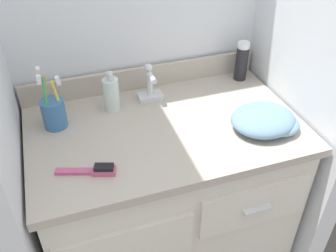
{
  "coord_description": "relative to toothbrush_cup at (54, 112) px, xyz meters",
  "views": [
    {
      "loc": [
        -0.31,
        -0.95,
        1.52
      ],
      "look_at": [
        0.0,
        -0.03,
        0.78
      ],
      "focal_mm": 40.0,
      "sensor_mm": 36.0,
      "label": 1
    }
  ],
  "objects": [
    {
      "name": "shaving_cream_can",
      "position": [
        0.73,
        0.09,
        0.02
      ],
      "size": [
        0.05,
        0.05,
        0.16
      ],
      "color": "black",
      "rests_on": "vanity"
    },
    {
      "name": "wall_right",
      "position": [
        0.85,
        -0.12,
        0.28
      ],
      "size": [
        0.08,
        0.64,
        2.2
      ],
      "primitive_type": "cube",
      "color": "silver",
      "rests_on": "ground_plane"
    },
    {
      "name": "hairbrush",
      "position": [
        0.08,
        -0.27,
        -0.05
      ],
      "size": [
        0.17,
        0.08,
        0.03
      ],
      "rotation": [
        0.0,
        0.0,
        -0.32
      ],
      "color": "#C1517F",
      "rests_on": "vanity"
    },
    {
      "name": "backsplash",
      "position": [
        0.35,
        0.15,
        -0.01
      ],
      "size": [
        0.91,
        0.02,
        0.08
      ],
      "color": "#B2A899",
      "rests_on": "vanity"
    },
    {
      "name": "hand_towel",
      "position": [
        0.66,
        -0.24,
        -0.02
      ],
      "size": [
        0.22,
        0.19,
        0.07
      ],
      "color": "#6B8EA8",
      "rests_on": "vanity"
    },
    {
      "name": "sink_faucet",
      "position": [
        0.35,
        0.06,
        -0.01
      ],
      "size": [
        0.09,
        0.09,
        0.14
      ],
      "color": "silver",
      "rests_on": "vanity"
    },
    {
      "name": "toothbrush_cup",
      "position": [
        0.0,
        0.0,
        0.0
      ],
      "size": [
        0.08,
        0.09,
        0.21
      ],
      "color": "teal",
      "rests_on": "vanity"
    },
    {
      "name": "soap_dispenser",
      "position": [
        0.2,
        0.04,
        0.01
      ],
      "size": [
        0.06,
        0.06,
        0.15
      ],
      "color": "silver",
      "rests_on": "vanity"
    },
    {
      "name": "vanity",
      "position": [
        0.34,
        -0.12,
        -0.42
      ],
      "size": [
        0.91,
        0.57,
        0.76
      ],
      "color": "silver",
      "rests_on": "ground_plane"
    }
  ]
}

